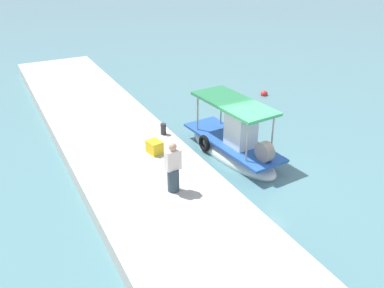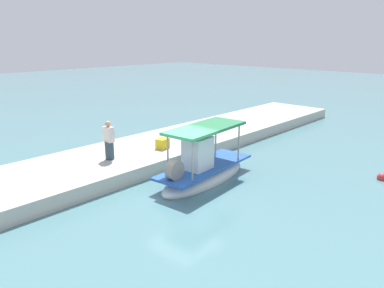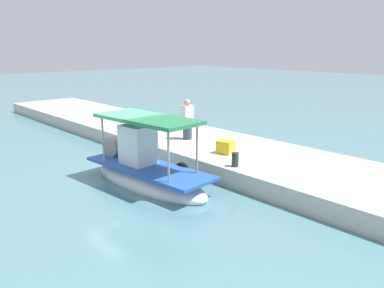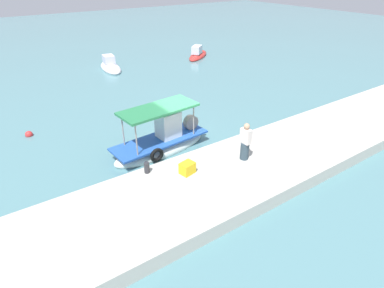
{
  "view_description": "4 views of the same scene",
  "coord_description": "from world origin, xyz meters",
  "px_view_note": "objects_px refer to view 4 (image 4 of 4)",
  "views": [
    {
      "loc": [
        11.64,
        -8.84,
        8.37
      ],
      "look_at": [
        -1.73,
        -1.88,
        0.78
      ],
      "focal_mm": 38.67,
      "sensor_mm": 36.0,
      "label": 1
    },
    {
      "loc": [
        9.87,
        9.7,
        5.98
      ],
      "look_at": [
        -2.05,
        -1.48,
        1.24
      ],
      "focal_mm": 34.08,
      "sensor_mm": 36.0,
      "label": 2
    },
    {
      "loc": [
        -12.19,
        7.47,
        4.72
      ],
      "look_at": [
        -1.3,
        -2.28,
        1.09
      ],
      "focal_mm": 37.04,
      "sensor_mm": 36.0,
      "label": 3
    },
    {
      "loc": [
        -8.27,
        -13.0,
        8.46
      ],
      "look_at": [
        -0.93,
        -2.27,
        1.21
      ],
      "focal_mm": 29.97,
      "sensor_mm": 36.0,
      "label": 4
    }
  ],
  "objects_px": {
    "mooring_bollard": "(147,168)",
    "moored_boat_near": "(198,55)",
    "cargo_crate": "(187,168)",
    "fisherman_near_bollard": "(245,143)",
    "moored_boat_mid": "(110,67)",
    "marker_buoy": "(29,135)",
    "main_fishing_boat": "(162,142)"
  },
  "relations": [
    {
      "from": "fisherman_near_bollard",
      "to": "cargo_crate",
      "type": "height_order",
      "value": "fisherman_near_bollard"
    },
    {
      "from": "cargo_crate",
      "to": "marker_buoy",
      "type": "bearing_deg",
      "value": 118.33
    },
    {
      "from": "moored_boat_near",
      "to": "fisherman_near_bollard",
      "type": "bearing_deg",
      "value": -119.62
    },
    {
      "from": "cargo_crate",
      "to": "marker_buoy",
      "type": "relative_size",
      "value": 1.44
    },
    {
      "from": "moored_boat_near",
      "to": "cargo_crate",
      "type": "bearing_deg",
      "value": -126.43
    },
    {
      "from": "main_fishing_boat",
      "to": "cargo_crate",
      "type": "height_order",
      "value": "main_fishing_boat"
    },
    {
      "from": "moored_boat_near",
      "to": "moored_boat_mid",
      "type": "distance_m",
      "value": 9.42
    },
    {
      "from": "cargo_crate",
      "to": "main_fishing_boat",
      "type": "bearing_deg",
      "value": 79.32
    },
    {
      "from": "mooring_bollard",
      "to": "moored_boat_near",
      "type": "xyz_separation_m",
      "value": [
        14.92,
        17.29,
        -0.67
      ]
    },
    {
      "from": "moored_boat_mid",
      "to": "moored_boat_near",
      "type": "bearing_deg",
      "value": -5.42
    },
    {
      "from": "mooring_bollard",
      "to": "moored_boat_mid",
      "type": "bearing_deg",
      "value": 73.05
    },
    {
      "from": "fisherman_near_bollard",
      "to": "moored_boat_near",
      "type": "bearing_deg",
      "value": 60.38
    },
    {
      "from": "cargo_crate",
      "to": "moored_boat_near",
      "type": "relative_size",
      "value": 0.14
    },
    {
      "from": "main_fishing_boat",
      "to": "moored_boat_mid",
      "type": "height_order",
      "value": "main_fishing_boat"
    },
    {
      "from": "main_fishing_boat",
      "to": "mooring_bollard",
      "type": "relative_size",
      "value": 10.9
    },
    {
      "from": "mooring_bollard",
      "to": "moored_boat_mid",
      "type": "height_order",
      "value": "moored_boat_mid"
    },
    {
      "from": "mooring_bollard",
      "to": "moored_boat_near",
      "type": "relative_size",
      "value": 0.12
    },
    {
      "from": "main_fishing_boat",
      "to": "cargo_crate",
      "type": "distance_m",
      "value": 3.4
    },
    {
      "from": "moored_boat_mid",
      "to": "cargo_crate",
      "type": "bearing_deg",
      "value": -102.14
    },
    {
      "from": "mooring_bollard",
      "to": "cargo_crate",
      "type": "distance_m",
      "value": 1.74
    },
    {
      "from": "fisherman_near_bollard",
      "to": "moored_boat_near",
      "type": "distance_m",
      "value": 21.66
    },
    {
      "from": "cargo_crate",
      "to": "moored_boat_mid",
      "type": "bearing_deg",
      "value": 77.86
    },
    {
      "from": "cargo_crate",
      "to": "moored_boat_near",
      "type": "distance_m",
      "value": 22.76
    },
    {
      "from": "marker_buoy",
      "to": "moored_boat_mid",
      "type": "xyz_separation_m",
      "value": [
        8.97,
        10.21,
        0.15
      ]
    },
    {
      "from": "mooring_bollard",
      "to": "marker_buoy",
      "type": "relative_size",
      "value": 1.2
    },
    {
      "from": "marker_buoy",
      "to": "moored_boat_mid",
      "type": "distance_m",
      "value": 13.59
    },
    {
      "from": "moored_boat_mid",
      "to": "marker_buoy",
      "type": "bearing_deg",
      "value": -131.31
    },
    {
      "from": "main_fishing_boat",
      "to": "moored_boat_mid",
      "type": "bearing_deg",
      "value": 77.56
    },
    {
      "from": "mooring_bollard",
      "to": "moored_boat_mid",
      "type": "xyz_separation_m",
      "value": [
        5.54,
        18.18,
        -0.67
      ]
    },
    {
      "from": "marker_buoy",
      "to": "mooring_bollard",
      "type": "bearing_deg",
      "value": -66.74
    },
    {
      "from": "moored_boat_near",
      "to": "moored_boat_mid",
      "type": "xyz_separation_m",
      "value": [
        -9.38,
        0.89,
        0.01
      ]
    },
    {
      "from": "mooring_bollard",
      "to": "marker_buoy",
      "type": "distance_m",
      "value": 8.72
    }
  ]
}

